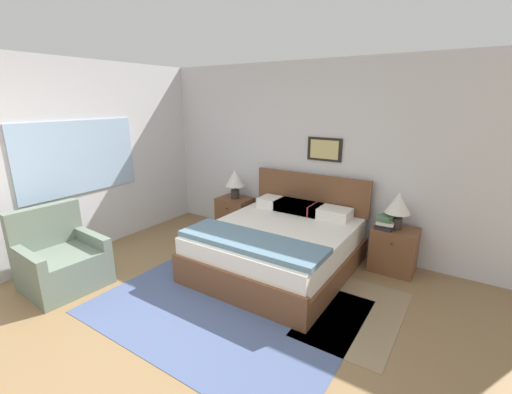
# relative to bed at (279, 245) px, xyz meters

# --- Properties ---
(ground_plane) EXTENTS (16.00, 16.00, 0.00)m
(ground_plane) POSITION_rel_bed_xyz_m (-0.29, -2.12, -0.31)
(ground_plane) COLOR olive
(wall_back) EXTENTS (6.89, 0.09, 2.60)m
(wall_back) POSITION_rel_bed_xyz_m (-0.29, 1.01, 0.99)
(wall_back) COLOR silver
(wall_back) RESTS_ON ground_plane
(wall_left) EXTENTS (0.08, 5.50, 2.60)m
(wall_left) POSITION_rel_bed_xyz_m (-2.56, -0.58, 0.99)
(wall_left) COLOR silver
(wall_left) RESTS_ON ground_plane
(area_rug_main) EXTENTS (2.59, 1.91, 0.01)m
(area_rug_main) POSITION_rel_bed_xyz_m (-0.04, -1.07, -0.31)
(area_rug_main) COLOR #47567F
(area_rug_main) RESTS_ON ground_plane
(area_rug_bedside) EXTENTS (0.85, 1.37, 0.01)m
(area_rug_bedside) POSITION_rel_bed_xyz_m (1.14, -0.43, -0.31)
(area_rug_bedside) COLOR #897556
(area_rug_bedside) RESTS_ON ground_plane
(bed) EXTENTS (1.71, 1.92, 1.07)m
(bed) POSITION_rel_bed_xyz_m (0.00, 0.00, 0.00)
(bed) COLOR brown
(bed) RESTS_ON ground_plane
(armchair) EXTENTS (0.82, 0.84, 0.91)m
(armchair) POSITION_rel_bed_xyz_m (-1.88, -1.73, -0.02)
(armchair) COLOR slate
(armchair) RESTS_ON ground_plane
(nightstand_near_window) EXTENTS (0.52, 0.43, 0.56)m
(nightstand_near_window) POSITION_rel_bed_xyz_m (-1.23, 0.73, -0.03)
(nightstand_near_window) COLOR brown
(nightstand_near_window) RESTS_ON ground_plane
(nightstand_by_door) EXTENTS (0.52, 0.43, 0.56)m
(nightstand_by_door) POSITION_rel_bed_xyz_m (1.23, 0.73, -0.03)
(nightstand_by_door) COLOR brown
(nightstand_by_door) RESTS_ON ground_plane
(table_lamp_near_window) EXTENTS (0.30, 0.30, 0.46)m
(table_lamp_near_window) POSITION_rel_bed_xyz_m (-1.22, 0.73, 0.55)
(table_lamp_near_window) COLOR #2D2823
(table_lamp_near_window) RESTS_ON nightstand_near_window
(table_lamp_by_door) EXTENTS (0.30, 0.30, 0.46)m
(table_lamp_by_door) POSITION_rel_bed_xyz_m (1.22, 0.73, 0.55)
(table_lamp_by_door) COLOR #2D2823
(table_lamp_by_door) RESTS_ON nightstand_by_door
(book_thick_bottom) EXTENTS (0.23, 0.28, 0.03)m
(book_thick_bottom) POSITION_rel_bed_xyz_m (1.12, 0.69, 0.26)
(book_thick_bottom) COLOR #232328
(book_thick_bottom) RESTS_ON nightstand_by_door
(book_hardcover_middle) EXTENTS (0.16, 0.23, 0.02)m
(book_hardcover_middle) POSITION_rel_bed_xyz_m (1.12, 0.69, 0.29)
(book_hardcover_middle) COLOR #232328
(book_hardcover_middle) RESTS_ON book_thick_bottom
(book_novel_upper) EXTENTS (0.21, 0.25, 0.04)m
(book_novel_upper) POSITION_rel_bed_xyz_m (1.12, 0.69, 0.32)
(book_novel_upper) COLOR silver
(book_novel_upper) RESTS_ON book_hardcover_middle
(book_slim_near_top) EXTENTS (0.19, 0.24, 0.04)m
(book_slim_near_top) POSITION_rel_bed_xyz_m (1.12, 0.69, 0.36)
(book_slim_near_top) COLOR #4C7551
(book_slim_near_top) RESTS_ON book_novel_upper
(book_paperback_top) EXTENTS (0.20, 0.29, 0.03)m
(book_paperback_top) POSITION_rel_bed_xyz_m (1.12, 0.69, 0.40)
(book_paperback_top) COLOR #4C7551
(book_paperback_top) RESTS_ON book_slim_near_top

